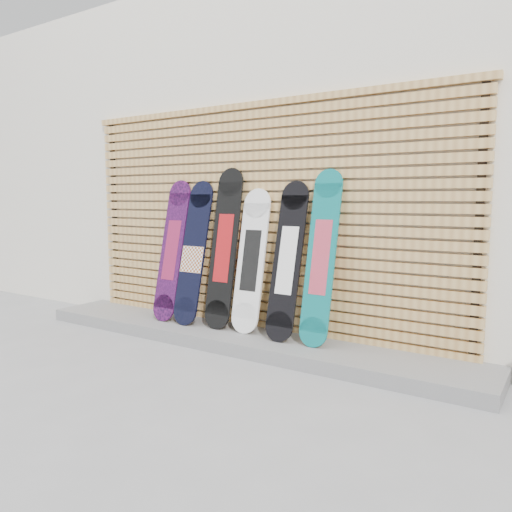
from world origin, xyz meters
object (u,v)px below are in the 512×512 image
object	(u,v)px
snowboard_1	(193,253)
snowboard_2	(224,248)
snowboard_3	(251,260)
snowboard_0	(172,250)
snowboard_4	(287,260)
snowboard_5	(321,257)

from	to	relation	value
snowboard_1	snowboard_2	size ratio (longest dim) A/B	0.92
snowboard_1	snowboard_2	xyz separation A→B (m)	(0.36, 0.03, 0.07)
snowboard_1	snowboard_3	world-z (taller)	snowboard_1
snowboard_0	snowboard_2	size ratio (longest dim) A/B	0.93
snowboard_4	snowboard_2	bearing A→B (deg)	178.17
snowboard_0	snowboard_1	xyz separation A→B (m)	(0.30, -0.01, -0.02)
snowboard_0	snowboard_2	world-z (taller)	snowboard_2
snowboard_1	snowboard_0	bearing A→B (deg)	178.75
snowboard_2	snowboard_5	bearing A→B (deg)	-0.62
snowboard_2	snowboard_3	world-z (taller)	snowboard_2
snowboard_1	snowboard_3	size ratio (longest dim) A/B	1.06
snowboard_1	snowboard_3	xyz separation A→B (m)	(0.68, 0.04, -0.03)
snowboard_0	snowboard_5	distance (m)	1.71
snowboard_2	snowboard_4	xyz separation A→B (m)	(0.72, -0.02, -0.07)
snowboard_5	snowboard_3	bearing A→B (deg)	178.38
snowboard_3	snowboard_4	bearing A→B (deg)	-4.54
snowboard_3	snowboard_4	world-z (taller)	snowboard_4
snowboard_1	snowboard_3	bearing A→B (deg)	3.39
snowboard_1	snowboard_5	size ratio (longest dim) A/B	0.95
snowboard_0	snowboard_5	world-z (taller)	snowboard_5
snowboard_5	snowboard_4	bearing A→B (deg)	-177.93
snowboard_0	snowboard_5	xyz separation A→B (m)	(1.71, 0.01, 0.03)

